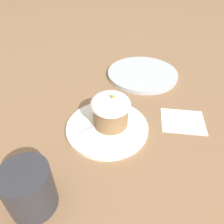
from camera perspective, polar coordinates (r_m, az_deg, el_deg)
The scene contains 7 objects.
ground_plane at distance 0.56m, azimuth -1.26°, elevation -4.38°, with size 4.00×4.00×0.00m, color #846042.
dessert_plate at distance 0.56m, azimuth -1.27°, elevation -4.01°, with size 0.21×0.21×0.01m.
carrot_cake at distance 0.53m, azimuth -0.00°, elevation 0.44°, with size 0.10×0.10×0.09m.
spoon at distance 0.56m, azimuth -2.80°, elevation -2.77°, with size 0.05×0.11×0.01m.
coffee_cup at distance 0.42m, azimuth -21.02°, elevation -18.15°, with size 0.12×0.09×0.10m.
side_plate at distance 0.78m, azimuth 7.97°, elevation 9.86°, with size 0.24×0.24×0.01m.
paper_napkin at distance 0.61m, azimuth 18.03°, elevation -2.26°, with size 0.15×0.14×0.00m.
Camera 1 is at (-0.27, 0.30, 0.39)m, focal length 35.00 mm.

